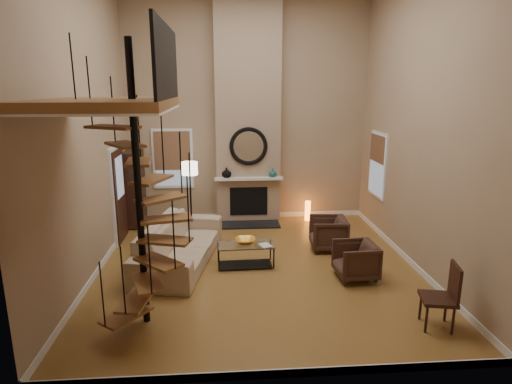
{
  "coord_description": "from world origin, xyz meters",
  "views": [
    {
      "loc": [
        -0.61,
        -7.7,
        3.43
      ],
      "look_at": [
        0.0,
        0.4,
        1.4
      ],
      "focal_mm": 30.33,
      "sensor_mm": 36.0,
      "label": 1
    }
  ],
  "objects": [
    {
      "name": "ground",
      "position": [
        0.0,
        0.0,
        -0.01
      ],
      "size": [
        6.0,
        6.5,
        0.01
      ],
      "primitive_type": "cube",
      "color": "#AC7A37",
      "rests_on": "ground"
    },
    {
      "name": "back_wall",
      "position": [
        0.0,
        3.25,
        2.75
      ],
      "size": [
        6.0,
        0.02,
        5.5
      ],
      "primitive_type": "cube",
      "color": "tan",
      "rests_on": "ground"
    },
    {
      "name": "front_wall",
      "position": [
        0.0,
        -3.25,
        2.75
      ],
      "size": [
        6.0,
        0.02,
        5.5
      ],
      "primitive_type": "cube",
      "color": "tan",
      "rests_on": "ground"
    },
    {
      "name": "left_wall",
      "position": [
        -3.0,
        0.0,
        2.75
      ],
      "size": [
        0.02,
        6.5,
        5.5
      ],
      "primitive_type": "cube",
      "color": "tan",
      "rests_on": "ground"
    },
    {
      "name": "right_wall",
      "position": [
        3.0,
        0.0,
        2.75
      ],
      "size": [
        0.02,
        6.5,
        5.5
      ],
      "primitive_type": "cube",
      "color": "tan",
      "rests_on": "ground"
    },
    {
      "name": "baseboard_back",
      "position": [
        0.0,
        3.24,
        0.06
      ],
      "size": [
        6.0,
        0.02,
        0.12
      ],
      "primitive_type": "cube",
      "color": "white",
      "rests_on": "ground"
    },
    {
      "name": "baseboard_front",
      "position": [
        0.0,
        -3.24,
        0.06
      ],
      "size": [
        6.0,
        0.02,
        0.12
      ],
      "primitive_type": "cube",
      "color": "white",
      "rests_on": "ground"
    },
    {
      "name": "baseboard_left",
      "position": [
        -2.99,
        0.0,
        0.06
      ],
      "size": [
        0.02,
        6.5,
        0.12
      ],
      "primitive_type": "cube",
      "color": "white",
      "rests_on": "ground"
    },
    {
      "name": "baseboard_right",
      "position": [
        2.99,
        0.0,
        0.06
      ],
      "size": [
        0.02,
        6.5,
        0.12
      ],
      "primitive_type": "cube",
      "color": "white",
      "rests_on": "ground"
    },
    {
      "name": "chimney_breast",
      "position": [
        0.0,
        3.06,
        2.75
      ],
      "size": [
        1.6,
        0.38,
        5.5
      ],
      "primitive_type": "cube",
      "color": "#9E8367",
      "rests_on": "ground"
    },
    {
      "name": "hearth",
      "position": [
        0.0,
        2.57,
        0.02
      ],
      "size": [
        1.5,
        0.6,
        0.04
      ],
      "primitive_type": "cube",
      "color": "black",
      "rests_on": "ground"
    },
    {
      "name": "firebox",
      "position": [
        0.0,
        2.86,
        0.55
      ],
      "size": [
        0.95,
        0.02,
        0.72
      ],
      "primitive_type": "cube",
      "color": "black",
      "rests_on": "chimney_breast"
    },
    {
      "name": "mantel",
      "position": [
        0.0,
        2.78,
        1.15
      ],
      "size": [
        1.7,
        0.18,
        0.06
      ],
      "primitive_type": "cube",
      "color": "white",
      "rests_on": "chimney_breast"
    },
    {
      "name": "mirror_frame",
      "position": [
        0.0,
        2.84,
        1.95
      ],
      "size": [
        0.94,
        0.1,
        0.94
      ],
      "primitive_type": "torus",
      "rotation": [
        1.57,
        0.0,
        0.0
      ],
      "color": "black",
      "rests_on": "chimney_breast"
    },
    {
      "name": "mirror_disc",
      "position": [
        0.0,
        2.85,
        1.95
      ],
      "size": [
        0.8,
        0.01,
        0.8
      ],
      "primitive_type": "cylinder",
      "rotation": [
        1.57,
        0.0,
        0.0
      ],
      "color": "white",
      "rests_on": "chimney_breast"
    },
    {
      "name": "vase_left",
      "position": [
        -0.55,
        2.82,
        1.3
      ],
      "size": [
        0.24,
        0.24,
        0.25
      ],
      "primitive_type": "imported",
      "color": "black",
      "rests_on": "mantel"
    },
    {
      "name": "vase_right",
      "position": [
        0.6,
        2.82,
        1.28
      ],
      "size": [
        0.2,
        0.2,
        0.21
      ],
      "primitive_type": "imported",
      "color": "#1A585B",
      "rests_on": "mantel"
    },
    {
      "name": "window_back",
      "position": [
        -1.9,
        3.22,
        1.62
      ],
      "size": [
        1.02,
        0.06,
        1.52
      ],
      "color": "white",
      "rests_on": "back_wall"
    },
    {
      "name": "window_right",
      "position": [
        2.97,
        2.0,
        1.63
      ],
      "size": [
        0.06,
        1.02,
        1.52
      ],
      "color": "white",
      "rests_on": "right_wall"
    },
    {
      "name": "entry_door",
      "position": [
        -2.95,
        1.8,
        1.05
      ],
      "size": [
        0.1,
        1.05,
        2.16
      ],
      "color": "white",
      "rests_on": "ground"
    },
    {
      "name": "loft",
      "position": [
        -2.04,
        -1.8,
        3.24
      ],
      "size": [
        1.7,
        2.2,
        1.09
      ],
      "color": "#966131",
      "rests_on": "left_wall"
    },
    {
      "name": "spiral_stair",
      "position": [
        -1.78,
        -1.79,
        1.78
      ],
      "size": [
        1.47,
        1.47,
        4.06
      ],
      "color": "black",
      "rests_on": "ground"
    },
    {
      "name": "hutch",
      "position": [
        -2.81,
        2.8,
        0.95
      ],
      "size": [
        0.39,
        0.82,
        1.83
      ],
      "primitive_type": "cube",
      "color": "#331811",
      "rests_on": "ground"
    },
    {
      "name": "sofa",
      "position": [
        -1.51,
        0.39,
        0.4
      ],
      "size": [
        1.63,
        3.03,
        0.84
      ],
      "primitive_type": "imported",
      "rotation": [
        0.0,
        0.0,
        1.39
      ],
      "color": "tan",
      "rests_on": "ground"
    },
    {
      "name": "armchair_near",
      "position": [
        1.65,
        0.85,
        0.35
      ],
      "size": [
        0.81,
        0.79,
        0.69
      ],
      "primitive_type": "imported",
      "rotation": [
        0.0,
        0.0,
        -1.64
      ],
      "color": "#41281E",
      "rests_on": "ground"
    },
    {
      "name": "armchair_far",
      "position": [
        1.79,
        -0.61,
        0.35
      ],
      "size": [
        0.75,
        0.73,
        0.65
      ],
      "primitive_type": "imported",
      "rotation": [
        0.0,
        0.0,
        -1.52
      ],
      "color": "#41281E",
      "rests_on": "ground"
    },
    {
      "name": "coffee_table",
      "position": [
        -0.23,
        0.09,
        0.28
      ],
      "size": [
        1.12,
        0.59,
        0.43
      ],
      "color": "silver",
      "rests_on": "ground"
    },
    {
      "name": "bowl",
      "position": [
        -0.23,
        0.14,
        0.5
      ],
      "size": [
        0.39,
        0.39,
        0.1
      ],
      "primitive_type": "imported",
      "color": "orange",
      "rests_on": "coffee_table"
    },
    {
      "name": "book",
      "position": [
        0.12,
        -0.06,
        0.46
      ],
      "size": [
        0.27,
        0.31,
        0.02
      ],
      "primitive_type": "imported",
      "rotation": [
        0.0,
        0.0,
        0.35
      ],
      "color": "gray",
      "rests_on": "coffee_table"
    },
    {
      "name": "floor_lamp",
      "position": [
        -1.4,
        2.15,
        1.41
      ],
      "size": [
        0.37,
        0.37,
        1.7
      ],
      "color": "black",
      "rests_on": "ground"
    },
    {
      "name": "accent_lamp",
      "position": [
        1.53,
        2.89,
        0.25
      ],
      "size": [
        0.14,
        0.14,
        0.51
      ],
      "primitive_type": "cylinder",
      "color": "orange",
      "rests_on": "ground"
    },
    {
      "name": "side_chair",
      "position": [
        2.5,
        -2.3,
        0.53
      ],
      "size": [
        0.55,
        0.55,
        0.99
      ],
      "color": "#331811",
      "rests_on": "ground"
    }
  ]
}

